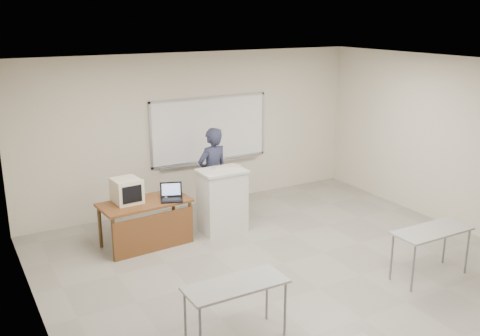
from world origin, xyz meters
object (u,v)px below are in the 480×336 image
whiteboard (210,130)px  podium (222,200)px  mouse (166,197)px  instructor_desk (148,215)px  crt_monitor (126,191)px  laptop (170,196)px  presenter (213,174)px  keyboard (227,167)px

whiteboard → podium: size_ratio=2.23×
whiteboard → podium: (-0.50, -1.47, -0.92)m
mouse → whiteboard: bearing=22.5°
instructor_desk → crt_monitor: bearing=132.1°
podium → mouse: size_ratio=11.61×
crt_monitor → instructor_desk: bearing=-47.5°
podium → crt_monitor: 1.68m
instructor_desk → mouse: size_ratio=15.13×
instructor_desk → podium: (1.37, 0.01, 0.01)m
instructor_desk → laptop: bearing=-5.9°
mouse → presenter: (1.11, 0.51, 0.10)m
laptop → presenter: bearing=49.9°
mouse → podium: bearing=-25.3°
mouse → presenter: bearing=4.3°
whiteboard → instructor_desk: size_ratio=1.71×
laptop → whiteboard: bearing=65.8°
instructor_desk → mouse: bearing=10.5°
crt_monitor → presenter: bearing=8.0°
mouse → presenter: 1.22m
instructor_desk → podium: bearing=-3.9°
instructor_desk → podium: size_ratio=1.30×
crt_monitor → presenter: presenter is taller
keyboard → whiteboard: bearing=94.5°
podium → laptop: 1.00m
whiteboard → instructor_desk: whiteboard is taller
crt_monitor → presenter: 1.78m
crt_monitor → keyboard: size_ratio=1.03×
instructor_desk → laptop: laptop is taller
laptop → keyboard: bearing=25.6°
instructor_desk → crt_monitor: (-0.25, 0.24, 0.40)m
keyboard → presenter: size_ratio=0.27×
whiteboard → presenter: 1.14m
whiteboard → presenter: whiteboard is taller
instructor_desk → keyboard: keyboard is taller
keyboard → instructor_desk: bearing=-157.9°
whiteboard → podium: bearing=-108.8°
presenter → instructor_desk: bearing=11.6°
presenter → keyboard: bearing=83.2°
keyboard → crt_monitor: bearing=-166.0°
whiteboard → mouse: size_ratio=25.87×
mouse → laptop: bearing=-98.3°
crt_monitor → laptop: crt_monitor is taller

